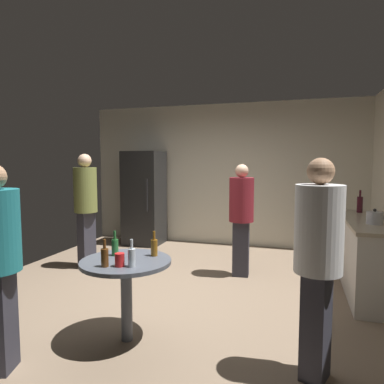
# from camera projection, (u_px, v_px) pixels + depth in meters

# --- Properties ---
(ground_plane) EXTENTS (5.20, 5.20, 0.10)m
(ground_plane) POSITION_uv_depth(u_px,v_px,m) (177.00, 295.00, 4.28)
(ground_plane) COLOR #7A6651
(wall_back) EXTENTS (5.32, 0.06, 2.70)m
(wall_back) POSITION_uv_depth(u_px,v_px,m) (222.00, 175.00, 6.66)
(wall_back) COLOR beige
(wall_back) RESTS_ON ground_plane
(refrigerator) EXTENTS (0.70, 0.68, 1.80)m
(refrigerator) POSITION_uv_depth(u_px,v_px,m) (144.00, 198.00, 6.72)
(refrigerator) COLOR black
(refrigerator) RESTS_ON ground_plane
(kitchen_counter) EXTENTS (0.64, 1.77, 0.90)m
(kitchen_counter) POSITION_uv_depth(u_px,v_px,m) (372.00, 256.00, 4.19)
(kitchen_counter) COLOR beige
(kitchen_counter) RESTS_ON ground_plane
(kettle) EXTENTS (0.24, 0.17, 0.18)m
(kettle) POSITION_uv_depth(u_px,v_px,m) (375.00, 218.00, 3.86)
(kettle) COLOR #B2B2B7
(kettle) RESTS_ON kitchen_counter
(wine_bottle_on_counter) EXTENTS (0.08, 0.08, 0.31)m
(wine_bottle_on_counter) POSITION_uv_depth(u_px,v_px,m) (360.00, 204.00, 4.76)
(wine_bottle_on_counter) COLOR #3F141E
(wine_bottle_on_counter) RESTS_ON kitchen_counter
(foreground_table) EXTENTS (0.80, 0.80, 0.73)m
(foreground_table) POSITION_uv_depth(u_px,v_px,m) (126.00, 271.00, 3.05)
(foreground_table) COLOR #4C515B
(foreground_table) RESTS_ON ground_plane
(beer_bottle_amber) EXTENTS (0.06, 0.06, 0.23)m
(beer_bottle_amber) POSITION_uv_depth(u_px,v_px,m) (154.00, 247.00, 3.16)
(beer_bottle_amber) COLOR #8C5919
(beer_bottle_amber) RESTS_ON foreground_table
(beer_bottle_brown) EXTENTS (0.06, 0.06, 0.23)m
(beer_bottle_brown) POSITION_uv_depth(u_px,v_px,m) (105.00, 257.00, 2.83)
(beer_bottle_brown) COLOR #593314
(beer_bottle_brown) RESTS_ON foreground_table
(beer_bottle_green) EXTENTS (0.06, 0.06, 0.23)m
(beer_bottle_green) POSITION_uv_depth(u_px,v_px,m) (115.00, 247.00, 3.17)
(beer_bottle_green) COLOR #26662D
(beer_bottle_green) RESTS_ON foreground_table
(beer_bottle_clear) EXTENTS (0.06, 0.06, 0.23)m
(beer_bottle_clear) POSITION_uv_depth(u_px,v_px,m) (132.00, 257.00, 2.83)
(beer_bottle_clear) COLOR silver
(beer_bottle_clear) RESTS_ON foreground_table
(plastic_cup_red) EXTENTS (0.08, 0.08, 0.11)m
(plastic_cup_red) POSITION_uv_depth(u_px,v_px,m) (120.00, 260.00, 2.84)
(plastic_cup_red) COLOR red
(plastic_cup_red) RESTS_ON foreground_table
(person_in_maroon_shirt) EXTENTS (0.36, 0.36, 1.57)m
(person_in_maroon_shirt) POSITION_uv_depth(u_px,v_px,m) (241.00, 211.00, 4.78)
(person_in_maroon_shirt) COLOR #2D2D38
(person_in_maroon_shirt) RESTS_ON ground_plane
(person_in_olive_shirt) EXTENTS (0.43, 0.43, 1.72)m
(person_in_olive_shirt) POSITION_uv_depth(u_px,v_px,m) (86.00, 201.00, 5.17)
(person_in_olive_shirt) COLOR #2D2D38
(person_in_olive_shirt) RESTS_ON ground_plane
(person_in_white_shirt) EXTENTS (0.44, 0.44, 1.63)m
(person_in_white_shirt) POSITION_uv_depth(u_px,v_px,m) (318.00, 252.00, 2.47)
(person_in_white_shirt) COLOR #2D2D38
(person_in_white_shirt) RESTS_ON ground_plane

